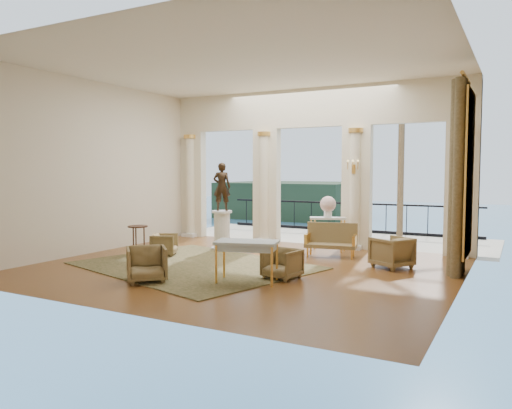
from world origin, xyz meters
The scene contains 23 objects.
floor centered at (0.00, 0.00, 0.00)m, with size 9.00×9.00×0.00m, color #4D280E.
room_walls centered at (0.00, -1.12, 2.88)m, with size 9.00×9.00×9.00m.
arcade centered at (0.00, 3.82, 2.58)m, with size 9.00×0.56×4.50m.
terrace centered at (0.00, 5.80, -0.05)m, with size 10.00×3.60×0.10m, color #BDB19A.
balustrade centered at (0.00, 7.40, 0.41)m, with size 9.00×0.06×1.03m.
palm_tree centered at (2.00, 6.60, 4.09)m, with size 2.00×2.00×4.50m.
headland centered at (-30.00, 70.00, -3.00)m, with size 22.00×18.00×6.00m, color black.
sea centered at (0.00, 60.00, -6.00)m, with size 160.00×160.00×0.00m, color teal.
curtain centered at (4.28, 1.50, 2.02)m, with size 0.33×1.40×4.09m.
window_frame centered at (4.47, 1.50, 2.10)m, with size 0.04×1.60×3.40m, color #EAAE4D.
wall_sconce centered at (1.40, 3.51, 2.23)m, with size 0.30×0.11×0.33m.
rug centered at (-1.07, -0.41, 0.01)m, with size 4.93×3.84×0.02m, color #31381B.
armchair_a centered at (-0.97, -2.15, 0.38)m, with size 0.74×0.69×0.76m, color #46341C.
armchair_b centered at (1.24, -0.66, 0.33)m, with size 0.65×0.61×0.67m, color #46341C.
armchair_c centered at (2.92, 1.50, 0.38)m, with size 0.75×0.70×0.77m, color #46341C.
armchair_d centered at (-2.56, 0.38, 0.31)m, with size 0.60×0.56×0.62m, color #46341C.
settee centered at (1.23, 2.27, 0.42)m, with size 1.35×0.77×0.84m.
game_table centered at (0.79, -1.29, 0.73)m, with size 1.32×0.94×0.82m.
pedestal centered at (-1.72, 1.80, 0.52)m, with size 0.59×0.59×1.08m.
statue centered at (-1.72, 1.80, 1.73)m, with size 0.47×0.31×1.30m, color black.
console_table centered at (0.85, 3.05, 0.75)m, with size 1.03×0.69×0.91m.
urn centered at (0.85, 3.05, 1.23)m, with size 0.43×0.43×0.57m.
side_table centered at (-2.94, -0.17, 0.68)m, with size 0.49×0.49×0.80m.
Camera 1 is at (5.45, -9.61, 2.18)m, focal length 35.00 mm.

